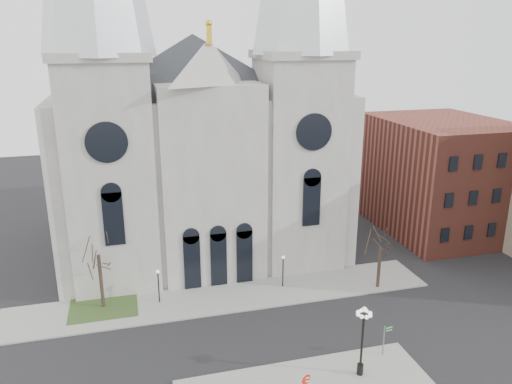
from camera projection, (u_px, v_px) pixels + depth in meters
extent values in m
plane|color=black|center=(254.00, 369.00, 37.16)|extent=(160.00, 160.00, 0.00)
cube|color=gray|center=(224.00, 297.00, 47.28)|extent=(40.00, 6.00, 0.14)
cube|color=#2C3F1B|center=(104.00, 307.00, 45.48)|extent=(6.00, 5.00, 0.18)
cube|color=#99978F|center=(197.00, 168.00, 58.47)|extent=(30.00, 24.00, 18.00)
pyramid|color=#2D3035|center=(192.00, 34.00, 54.03)|extent=(33.00, 26.40, 6.00)
cube|color=#99978F|center=(111.00, 175.00, 47.69)|extent=(8.00, 8.00, 22.00)
cylinder|color=black|center=(107.00, 142.00, 42.77)|extent=(3.60, 0.30, 3.60)
cube|color=#99978F|center=(298.00, 163.00, 52.39)|extent=(8.00, 8.00, 22.00)
cylinder|color=black|center=(314.00, 132.00, 47.47)|extent=(3.60, 0.30, 3.60)
cube|color=#99978F|center=(212.00, 185.00, 49.02)|extent=(10.00, 5.00, 19.50)
pyramid|color=#99978F|center=(209.00, 62.00, 45.54)|extent=(11.00, 5.00, 4.00)
cube|color=brown|center=(439.00, 175.00, 62.79)|extent=(14.00, 18.00, 14.00)
cylinder|color=black|center=(101.00, 282.00, 44.73)|extent=(0.32, 0.32, 5.25)
cylinder|color=black|center=(379.00, 268.00, 48.54)|extent=(0.32, 0.32, 4.20)
cylinder|color=black|center=(159.00, 287.00, 45.79)|extent=(0.12, 0.12, 3.00)
sphere|color=white|center=(158.00, 272.00, 45.32)|extent=(0.32, 0.32, 0.32)
cylinder|color=black|center=(283.00, 272.00, 48.76)|extent=(0.12, 0.12, 3.00)
sphere|color=white|center=(283.00, 257.00, 48.29)|extent=(0.32, 0.32, 0.32)
cylinder|color=red|center=(306.00, 379.00, 32.80)|extent=(0.80, 0.07, 0.80)
cylinder|color=white|center=(306.00, 379.00, 32.80)|extent=(0.86, 0.05, 0.86)
cube|color=white|center=(306.00, 378.00, 32.76)|extent=(0.44, 0.04, 0.10)
cube|color=white|center=(306.00, 381.00, 32.84)|extent=(0.50, 0.04, 0.10)
cylinder|color=black|center=(362.00, 345.00, 35.62)|extent=(0.17, 0.17, 4.86)
cylinder|color=black|center=(360.00, 369.00, 36.22)|extent=(0.47, 0.47, 0.85)
sphere|color=white|center=(364.00, 309.00, 34.76)|extent=(0.34, 0.34, 0.34)
cylinder|color=slate|center=(384.00, 341.00, 38.23)|extent=(0.10, 0.10, 2.46)
cube|color=#0B5323|center=(389.00, 327.00, 38.06)|extent=(0.69, 0.12, 0.17)
cube|color=#0B5323|center=(389.00, 330.00, 38.12)|extent=(0.69, 0.12, 0.17)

